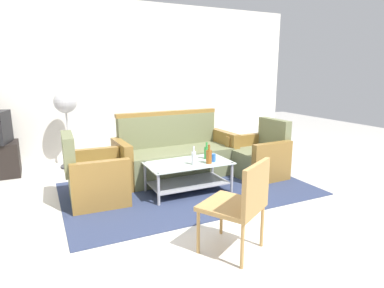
{
  "coord_description": "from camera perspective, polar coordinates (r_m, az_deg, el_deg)",
  "views": [
    {
      "loc": [
        -1.78,
        -3.0,
        1.57
      ],
      "look_at": [
        -0.01,
        0.7,
        0.65
      ],
      "focal_mm": 30.42,
      "sensor_mm": 36.0,
      "label": 1
    }
  ],
  "objects": [
    {
      "name": "cup",
      "position": [
        4.28,
        3.64,
        -2.42
      ],
      "size": [
        0.08,
        0.08,
        0.1
      ],
      "primitive_type": "cylinder",
      "color": "#2659A5",
      "rests_on": "coffee_table"
    },
    {
      "name": "wall_back",
      "position": [
        6.32,
        -9.42,
        10.96
      ],
      "size": [
        6.52,
        0.12,
        2.8
      ],
      "color": "silver",
      "rests_on": "ground"
    },
    {
      "name": "bottle_clear",
      "position": [
        4.12,
        0.3,
        -2.4
      ],
      "size": [
        0.06,
        0.06,
        0.24
      ],
      "color": "silver",
      "rests_on": "coffee_table"
    },
    {
      "name": "pedestal_fan",
      "position": [
        5.64,
        -21.28,
        6.14
      ],
      "size": [
        0.36,
        0.36,
        1.27
      ],
      "color": "#2D2D33",
      "rests_on": "ground"
    },
    {
      "name": "armchair_right",
      "position": [
        5.03,
        11.67,
        -2.38
      ],
      "size": [
        0.73,
        0.79,
        0.85
      ],
      "rotation": [
        0.0,
        0.0,
        1.61
      ],
      "color": "#6B704C",
      "rests_on": "rug"
    },
    {
      "name": "bottle_green",
      "position": [
        4.4,
        2.58,
        -1.5
      ],
      "size": [
        0.07,
        0.07,
        0.23
      ],
      "color": "#2D8C38",
      "rests_on": "coffee_table"
    },
    {
      "name": "armchair_left",
      "position": [
        4.16,
        -16.72,
        -5.86
      ],
      "size": [
        0.73,
        0.79,
        0.85
      ],
      "rotation": [
        0.0,
        0.0,
        -1.61
      ],
      "color": "#6B704C",
      "rests_on": "rug"
    },
    {
      "name": "wicker_chair",
      "position": [
        2.85,
        8.64,
        -9.7
      ],
      "size": [
        0.66,
        0.66,
        0.84
      ],
      "rotation": [
        0.0,
        0.0,
        0.54
      ],
      "color": "#AD844C",
      "rests_on": "ground"
    },
    {
      "name": "rug",
      "position": [
        4.47,
        -0.63,
        -7.84
      ],
      "size": [
        3.24,
        2.0,
        0.01
      ],
      "primitive_type": "cube",
      "color": "#2D3856",
      "rests_on": "ground"
    },
    {
      "name": "couch",
      "position": [
        4.93,
        -2.89,
        -2.1
      ],
      "size": [
        1.82,
        0.8,
        0.96
      ],
      "rotation": [
        0.0,
        0.0,
        3.18
      ],
      "color": "#6B704C",
      "rests_on": "rug"
    },
    {
      "name": "bottle_brown",
      "position": [
        4.17,
        2.99,
        -2.18
      ],
      "size": [
        0.08,
        0.08,
        0.25
      ],
      "color": "brown",
      "rests_on": "coffee_table"
    },
    {
      "name": "ground_plane",
      "position": [
        3.83,
        4.72,
        -11.62
      ],
      "size": [
        14.0,
        14.0,
        0.0
      ],
      "primitive_type": "plane",
      "color": "beige"
    },
    {
      "name": "coffee_table",
      "position": [
        4.28,
        -0.66,
        -5.02
      ],
      "size": [
        1.1,
        0.6,
        0.4
      ],
      "color": "silver",
      "rests_on": "rug"
    }
  ]
}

